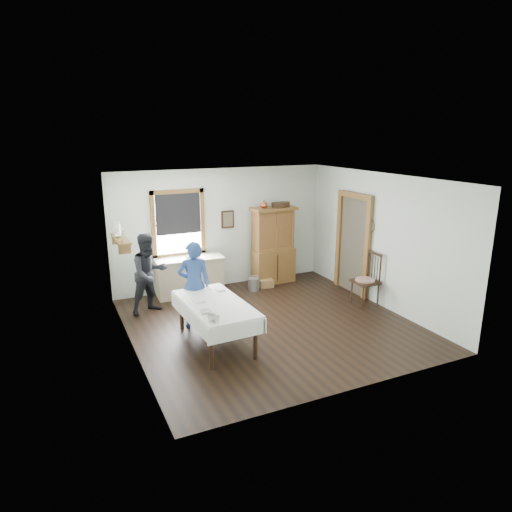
% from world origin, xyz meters
% --- Properties ---
extents(room, '(5.01, 5.01, 2.70)m').
position_xyz_m(room, '(0.00, 0.00, 1.35)').
color(room, black).
rests_on(room, ground).
extents(window, '(1.18, 0.07, 1.48)m').
position_xyz_m(window, '(-1.00, 2.46, 1.62)').
color(window, white).
rests_on(window, room).
extents(doorway, '(0.09, 1.14, 2.22)m').
position_xyz_m(doorway, '(2.46, 0.85, 1.16)').
color(doorway, '#4E4738').
rests_on(doorway, room).
extents(wall_shelf, '(0.24, 1.00, 0.44)m').
position_xyz_m(wall_shelf, '(-2.37, 1.54, 1.57)').
color(wall_shelf, brown).
rests_on(wall_shelf, room).
extents(framed_picture, '(0.30, 0.04, 0.40)m').
position_xyz_m(framed_picture, '(0.15, 2.46, 1.55)').
color(framed_picture, '#331D12').
rests_on(framed_picture, room).
extents(rug_beater, '(0.01, 0.27, 0.27)m').
position_xyz_m(rug_beater, '(2.45, 0.30, 1.72)').
color(rug_beater, black).
rests_on(rug_beater, room).
extents(work_counter, '(1.50, 0.64, 0.84)m').
position_xyz_m(work_counter, '(-0.88, 2.15, 0.42)').
color(work_counter, tan).
rests_on(work_counter, room).
extents(china_hutch, '(1.07, 0.53, 1.79)m').
position_xyz_m(china_hutch, '(1.17, 2.18, 0.90)').
color(china_hutch, brown).
rests_on(china_hutch, room).
extents(dining_table, '(1.04, 1.87, 0.73)m').
position_xyz_m(dining_table, '(-1.19, -0.33, 0.37)').
color(dining_table, white).
rests_on(dining_table, room).
extents(spindle_chair, '(0.52, 0.52, 1.11)m').
position_xyz_m(spindle_chair, '(2.21, 0.05, 0.56)').
color(spindle_chair, '#331D12').
rests_on(spindle_chair, room).
extents(pail, '(0.30, 0.30, 0.28)m').
position_xyz_m(pail, '(0.51, 1.83, 0.14)').
color(pail, '#9A9DA2').
rests_on(pail, room).
extents(wicker_basket, '(0.34, 0.26, 0.18)m').
position_xyz_m(wicker_basket, '(0.85, 1.89, 0.09)').
color(wicker_basket, '#9C7246').
rests_on(wicker_basket, room).
extents(woman_blue, '(0.61, 0.46, 1.49)m').
position_xyz_m(woman_blue, '(-1.29, 0.49, 0.75)').
color(woman_blue, navy).
rests_on(woman_blue, room).
extents(figure_dark, '(0.86, 0.76, 1.48)m').
position_xyz_m(figure_dark, '(-1.88, 1.53, 0.74)').
color(figure_dark, black).
rests_on(figure_dark, room).
extents(table_cup_a, '(0.16, 0.16, 0.10)m').
position_xyz_m(table_cup_a, '(-1.49, -1.02, 0.78)').
color(table_cup_a, silver).
rests_on(table_cup_a, dining_table).
extents(table_cup_b, '(0.14, 0.14, 0.10)m').
position_xyz_m(table_cup_b, '(-1.45, -1.10, 0.78)').
color(table_cup_b, silver).
rests_on(table_cup_b, dining_table).
extents(table_bowl, '(0.20, 0.20, 0.05)m').
position_xyz_m(table_bowl, '(-1.48, -0.68, 0.76)').
color(table_bowl, silver).
rests_on(table_bowl, dining_table).
extents(counter_book, '(0.26, 0.28, 0.02)m').
position_xyz_m(counter_book, '(-0.89, 2.04, 0.85)').
color(counter_book, brown).
rests_on(counter_book, work_counter).
extents(counter_bowl, '(0.23, 0.23, 0.07)m').
position_xyz_m(counter_bowl, '(-0.91, 2.02, 0.88)').
color(counter_bowl, silver).
rests_on(counter_bowl, work_counter).
extents(shelf_bowl, '(0.22, 0.22, 0.05)m').
position_xyz_m(shelf_bowl, '(-2.37, 1.55, 1.60)').
color(shelf_bowl, silver).
rests_on(shelf_bowl, wall_shelf).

